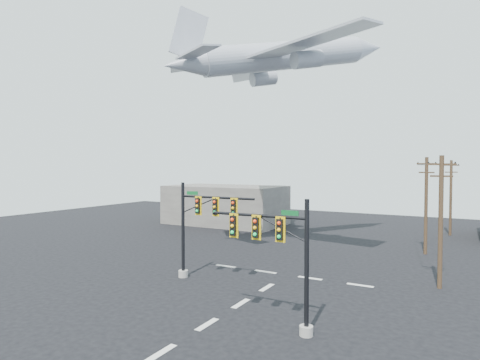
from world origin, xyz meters
The scene contains 10 objects.
ground centered at (0.00, 0.00, 0.00)m, with size 120.00×120.00×0.00m, color black.
lane_markings centered at (0.00, 5.33, 0.01)m, with size 14.00×21.20×0.01m.
signal_mast_near centered at (4.05, 1.27, 4.12)m, with size 6.25×0.81×7.36m.
signal_mast_far centered at (-5.58, 7.18, 4.37)m, with size 6.94×0.86×7.78m.
utility_pole_a centered at (11.33, 14.10, 5.18)m, with size 1.98×0.33×9.91m.
utility_pole_b centered at (9.44, 26.34, 5.25)m, with size 1.95×0.82×10.03m.
utility_pole_c centered at (11.36, 40.20, 5.17)m, with size 1.90×0.96×9.89m.
power_lines centered at (10.39, 27.14, 9.23)m, with size 3.75×26.10×0.05m.
airliner centered at (-4.09, 20.91, 20.76)m, with size 21.70×23.61×7.54m.
building_left centered at (-20.00, 35.00, 3.00)m, with size 18.00×10.00×6.00m, color slate.
Camera 1 is at (12.72, -18.92, 9.11)m, focal length 30.00 mm.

